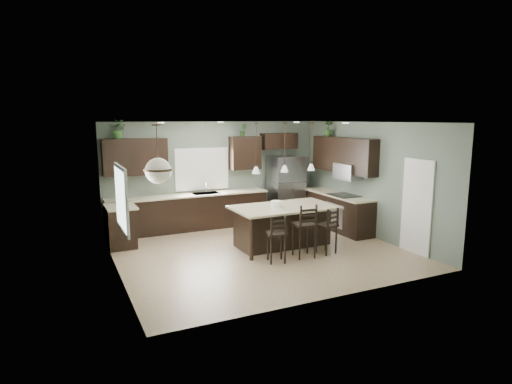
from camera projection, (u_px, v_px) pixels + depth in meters
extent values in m
plane|color=#9E8466|center=(260.00, 251.00, 9.42)|extent=(6.00, 6.00, 0.00)
cube|color=white|center=(417.00, 207.00, 9.11)|extent=(0.04, 0.82, 2.04)
cube|color=white|center=(202.00, 169.00, 11.42)|extent=(1.35, 0.02, 1.00)
cube|color=white|center=(121.00, 199.00, 7.18)|extent=(0.02, 1.10, 1.00)
cube|color=black|center=(120.00, 227.00, 9.72)|extent=(0.60, 0.90, 0.90)
cube|color=beige|center=(120.00, 206.00, 9.65)|extent=(0.66, 0.96, 0.04)
cube|color=black|center=(190.00, 213.00, 11.17)|extent=(4.20, 0.60, 0.90)
cube|color=beige|center=(190.00, 195.00, 11.07)|extent=(4.20, 0.66, 0.04)
cube|color=gray|center=(206.00, 193.00, 11.25)|extent=(0.70, 0.45, 0.01)
cylinder|color=silver|center=(206.00, 188.00, 11.20)|extent=(0.02, 0.02, 0.28)
cube|color=black|center=(135.00, 157.00, 10.48)|extent=(1.55, 0.34, 0.90)
cube|color=black|center=(245.00, 153.00, 11.72)|extent=(0.85, 0.34, 0.90)
cube|color=black|center=(279.00, 141.00, 12.11)|extent=(1.05, 0.34, 0.45)
cube|color=black|center=(337.00, 212.00, 11.25)|extent=(0.60, 2.35, 0.90)
cube|color=beige|center=(337.00, 194.00, 11.17)|extent=(0.66, 2.35, 0.04)
cube|color=black|center=(344.00, 195.00, 10.92)|extent=(0.58, 0.75, 0.02)
cube|color=gray|center=(334.00, 215.00, 10.88)|extent=(0.01, 0.72, 0.60)
cube|color=black|center=(343.00, 155.00, 11.05)|extent=(0.34, 2.35, 0.90)
cube|color=gray|center=(348.00, 172.00, 10.86)|extent=(0.40, 0.75, 0.40)
cube|color=gray|center=(286.00, 188.00, 12.09)|extent=(0.90, 0.74, 1.85)
cube|color=black|center=(284.00, 226.00, 9.72)|extent=(2.33, 1.34, 0.92)
cylinder|color=white|center=(276.00, 204.00, 9.54)|extent=(0.24, 0.24, 0.14)
cube|color=black|center=(276.00, 239.00, 8.61)|extent=(0.44, 0.44, 0.98)
cube|color=black|center=(304.00, 230.00, 8.92)|extent=(0.47, 0.47, 1.15)
cube|color=black|center=(326.00, 230.00, 9.17)|extent=(0.45, 0.45, 1.02)
imported|color=#2B5525|center=(118.00, 129.00, 10.18)|extent=(0.51, 0.49, 0.45)
imported|color=#294C21|center=(243.00, 130.00, 11.55)|extent=(0.23, 0.20, 0.35)
imported|color=#2E5023|center=(328.00, 129.00, 11.53)|extent=(0.30, 0.30, 0.42)
plane|color=slate|center=(216.00, 174.00, 11.63)|extent=(6.00, 0.00, 6.00)
plane|color=slate|center=(335.00, 214.00, 6.73)|extent=(6.00, 0.00, 6.00)
plane|color=slate|center=(114.00, 199.00, 7.92)|extent=(0.00, 5.50, 5.50)
plane|color=slate|center=(370.00, 180.00, 10.44)|extent=(0.00, 5.50, 5.50)
plane|color=white|center=(260.00, 122.00, 8.94)|extent=(6.00, 6.00, 0.00)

